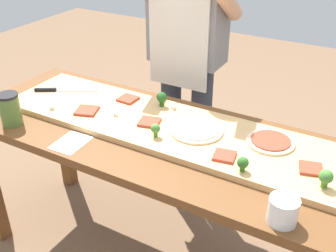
# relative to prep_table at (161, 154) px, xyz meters

# --- Properties ---
(prep_table) EXTENTS (1.90, 0.69, 0.79)m
(prep_table) POSITION_rel_prep_table_xyz_m (0.00, 0.00, 0.00)
(prep_table) COLOR brown
(prep_table) RESTS_ON ground
(cutting_board) EXTENTS (1.62, 0.42, 0.03)m
(cutting_board) POSITION_rel_prep_table_xyz_m (0.01, 0.05, 0.12)
(cutting_board) COLOR tan
(cutting_board) RESTS_ON prep_table
(chefs_knife) EXTENTS (0.29, 0.18, 0.02)m
(chefs_knife) POSITION_rel_prep_table_xyz_m (-0.66, 0.07, 0.14)
(chefs_knife) COLOR #B7BABF
(chefs_knife) RESTS_ON cutting_board
(pizza_whole_tomato_red) EXTENTS (0.20, 0.20, 0.02)m
(pizza_whole_tomato_red) POSITION_rel_prep_table_xyz_m (0.45, 0.12, 0.14)
(pizza_whole_tomato_red) COLOR beige
(pizza_whole_tomato_red) RESTS_ON cutting_board
(pizza_whole_white_garlic) EXTENTS (0.23, 0.23, 0.02)m
(pizza_whole_white_garlic) POSITION_rel_prep_table_xyz_m (0.14, 0.06, 0.14)
(pizza_whole_white_garlic) COLOR beige
(pizza_whole_white_garlic) RESTS_ON cutting_board
(pizza_slice_far_right) EXTENTS (0.09, 0.09, 0.01)m
(pizza_slice_far_right) POSITION_rel_prep_table_xyz_m (0.32, -0.07, 0.14)
(pizza_slice_far_right) COLOR #BC3D28
(pizza_slice_far_right) RESTS_ON cutting_board
(pizza_slice_near_right) EXTENTS (0.09, 0.09, 0.01)m
(pizza_slice_near_right) POSITION_rel_prep_table_xyz_m (-0.28, 0.16, 0.14)
(pizza_slice_near_right) COLOR #BC3D28
(pizza_slice_near_right) RESTS_ON cutting_board
(pizza_slice_far_left) EXTENTS (0.11, 0.11, 0.01)m
(pizza_slice_far_left) POSITION_rel_prep_table_xyz_m (-0.07, 0.02, 0.14)
(pizza_slice_far_left) COLOR #BC3D28
(pizza_slice_far_left) RESTS_ON cutting_board
(pizza_slice_center) EXTENTS (0.12, 0.12, 0.01)m
(pizza_slice_center) POSITION_rel_prep_table_xyz_m (-0.38, -0.03, 0.14)
(pizza_slice_center) COLOR #BC3D28
(pizza_slice_center) RESTS_ON cutting_board
(pizza_slice_near_left) EXTENTS (0.10, 0.10, 0.01)m
(pizza_slice_near_left) POSITION_rel_prep_table_xyz_m (0.63, 0.01, 0.14)
(pizza_slice_near_left) COLOR #BC3D28
(pizza_slice_near_left) RESTS_ON cutting_board
(broccoli_floret_back_left) EXTENTS (0.05, 0.05, 0.07)m
(broccoli_floret_back_left) POSITION_rel_prep_table_xyz_m (0.70, -0.07, 0.18)
(broccoli_floret_back_left) COLOR #487A23
(broccoli_floret_back_left) RESTS_ON cutting_board
(broccoli_floret_center_left) EXTENTS (0.05, 0.05, 0.07)m
(broccoli_floret_center_left) POSITION_rel_prep_table_xyz_m (-0.11, 0.19, 0.18)
(broccoli_floret_center_left) COLOR #2C5915
(broccoli_floret_center_left) RESTS_ON cutting_board
(broccoli_floret_front_right) EXTENTS (0.04, 0.04, 0.06)m
(broccoli_floret_front_right) POSITION_rel_prep_table_xyz_m (0.01, -0.07, 0.17)
(broccoli_floret_front_right) COLOR #487A23
(broccoli_floret_front_right) RESTS_ON cutting_board
(broccoli_floret_front_mid) EXTENTS (0.04, 0.04, 0.06)m
(broccoli_floret_front_mid) POSITION_rel_prep_table_xyz_m (0.42, -0.12, 0.17)
(broccoli_floret_front_mid) COLOR #366618
(broccoli_floret_front_mid) RESTS_ON cutting_board
(cheese_crumble_a) EXTENTS (0.02, 0.02, 0.02)m
(cheese_crumble_a) POSITION_rel_prep_table_xyz_m (-0.24, -0.00, 0.14)
(cheese_crumble_a) COLOR white
(cheese_crumble_a) RESTS_ON cutting_board
(cheese_crumble_b) EXTENTS (0.02, 0.02, 0.02)m
(cheese_crumble_b) POSITION_rel_prep_table_xyz_m (-0.04, 0.19, 0.14)
(cheese_crumble_b) COLOR white
(cheese_crumble_b) RESTS_ON cutting_board
(cheese_crumble_c) EXTENTS (0.03, 0.03, 0.02)m
(cheese_crumble_c) POSITION_rel_prep_table_xyz_m (-0.54, -0.10, 0.14)
(cheese_crumble_c) COLOR white
(cheese_crumble_c) RESTS_ON cutting_board
(flour_cup) EXTENTS (0.10, 0.10, 0.09)m
(flour_cup) POSITION_rel_prep_table_xyz_m (0.61, -0.28, 0.15)
(flour_cup) COLOR white
(flour_cup) RESTS_ON prep_table
(sauce_jar) EXTENTS (0.09, 0.09, 0.15)m
(sauce_jar) POSITION_rel_prep_table_xyz_m (-0.63, -0.26, 0.18)
(sauce_jar) COLOR #517033
(sauce_jar) RESTS_ON prep_table
(recipe_note) EXTENTS (0.13, 0.16, 0.00)m
(recipe_note) POSITION_rel_prep_table_xyz_m (-0.29, -0.25, 0.11)
(recipe_note) COLOR white
(recipe_note) RESTS_ON prep_table
(cook_center) EXTENTS (0.54, 0.39, 1.67)m
(cook_center) POSITION_rel_prep_table_xyz_m (-0.18, 0.59, 0.31)
(cook_center) COLOR #333847
(cook_center) RESTS_ON ground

